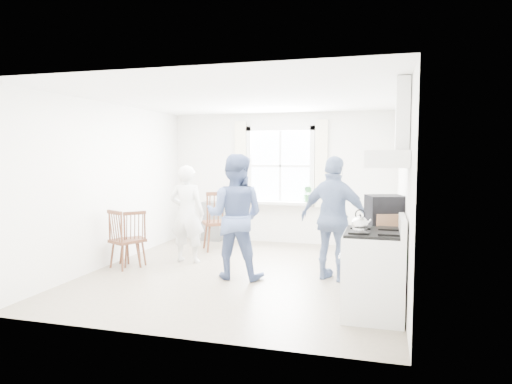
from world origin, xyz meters
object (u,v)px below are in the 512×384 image
object	(u,v)px
windsor_chair_a	(218,215)
windsor_chair_c	(134,232)
stereo_stack	(385,211)
windsor_chair_b	(119,233)
low_cabinet	(381,262)
person_left	(187,214)
gas_stove	(374,273)
person_mid	(235,216)
person_right	(334,219)

from	to	relation	value
windsor_chair_a	windsor_chair_c	world-z (taller)	windsor_chair_a
stereo_stack	windsor_chair_b	distance (m)	4.02
low_cabinet	windsor_chair_a	size ratio (longest dim) A/B	0.81
stereo_stack	windsor_chair_a	size ratio (longest dim) A/B	0.47
person_left	windsor_chair_b	bearing A→B (deg)	39.80
gas_stove	windsor_chair_b	world-z (taller)	gas_stove
person_left	person_mid	size ratio (longest dim) A/B	0.90
low_cabinet	person_left	world-z (taller)	person_left
low_cabinet	person_right	size ratio (longest dim) A/B	0.51
gas_stove	person_left	xyz separation A→B (m)	(-3.03, 1.79, 0.32)
stereo_stack	windsor_chair_b	bearing A→B (deg)	174.77
person_left	person_mid	distance (m)	1.28
low_cabinet	person_left	size ratio (longest dim) A/B	0.56
person_right	low_cabinet	bearing A→B (deg)	153.18
windsor_chair_a	person_left	xyz separation A→B (m)	(-0.19, -0.92, 0.12)
stereo_stack	person_right	distance (m)	0.96
windsor_chair_a	windsor_chair_b	size ratio (longest dim) A/B	1.20
windsor_chair_a	person_right	distance (m)	2.65
windsor_chair_a	windsor_chair_b	xyz separation A→B (m)	(-1.02, -1.64, -0.11)
low_cabinet	person_left	distance (m)	3.30
low_cabinet	person_left	bearing A→B (deg)	160.63
stereo_stack	windsor_chair_c	xyz separation A→B (m)	(-3.85, 0.60, -0.55)
windsor_chair_a	windsor_chair_b	distance (m)	1.94
person_mid	windsor_chair_a	bearing A→B (deg)	-63.46
low_cabinet	windsor_chair_b	distance (m)	3.94
windsor_chair_c	person_right	distance (m)	3.18
low_cabinet	person_mid	size ratio (longest dim) A/B	0.50
gas_stove	person_right	distance (m)	1.52
windsor_chair_b	person_mid	distance (m)	1.92
windsor_chair_a	person_left	world-z (taller)	person_left
gas_stove	low_cabinet	distance (m)	0.70
person_left	person_mid	world-z (taller)	person_mid
stereo_stack	windsor_chair_c	world-z (taller)	stereo_stack
gas_stove	person_right	size ratio (longest dim) A/B	0.64
person_right	gas_stove	bearing A→B (deg)	131.44
stereo_stack	windsor_chair_a	distance (m)	3.59
stereo_stack	windsor_chair_b	size ratio (longest dim) A/B	0.56
person_left	person_right	distance (m)	2.49
windsor_chair_a	person_right	bearing A→B (deg)	-31.11
windsor_chair_b	person_mid	bearing A→B (deg)	0.51
windsor_chair_b	windsor_chair_c	xyz separation A→B (m)	(0.11, 0.24, -0.02)
windsor_chair_b	person_right	distance (m)	3.31
person_left	windsor_chair_c	bearing A→B (deg)	32.67
stereo_stack	person_left	size ratio (longest dim) A/B	0.33
gas_stove	person_left	size ratio (longest dim) A/B	0.70
stereo_stack	person_right	size ratio (longest dim) A/B	0.30
windsor_chair_a	windsor_chair_b	world-z (taller)	windsor_chair_a
windsor_chair_c	person_right	world-z (taller)	person_right
stereo_stack	windsor_chair_b	world-z (taller)	stereo_stack
windsor_chair_a	person_left	bearing A→B (deg)	-101.62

